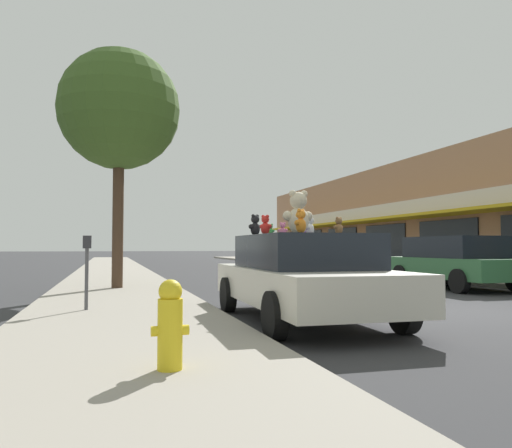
{
  "coord_description": "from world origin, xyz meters",
  "views": [
    {
      "loc": [
        -6.4,
        -8.02,
        1.22
      ],
      "look_at": [
        -3.09,
        3.18,
        1.76
      ],
      "focal_mm": 35.0,
      "sensor_mm": 36.0,
      "label": 1
    }
  ],
  "objects_px": {
    "teddy_bear_orange": "(301,221)",
    "teddy_bear_giant": "(298,213)",
    "teddy_bear_green": "(270,230)",
    "teddy_bear_brown": "(339,226)",
    "teddy_bear_pink": "(283,229)",
    "parked_car_far_center": "(454,261)",
    "teddy_bear_black": "(255,225)",
    "fire_hydrant": "(170,324)",
    "teddy_bear_purple": "(302,227)",
    "parking_meter": "(87,262)",
    "street_tree": "(119,110)",
    "teddy_bear_teal": "(302,229)",
    "plush_art_car": "(303,275)",
    "teddy_bear_white": "(310,226)",
    "teddy_bear_red": "(265,225)"
  },
  "relations": [
    {
      "from": "teddy_bear_purple",
      "to": "parking_meter",
      "type": "height_order",
      "value": "teddy_bear_purple"
    },
    {
      "from": "teddy_bear_teal",
      "to": "parking_meter",
      "type": "xyz_separation_m",
      "value": [
        -3.81,
        0.42,
        -0.6
      ]
    },
    {
      "from": "teddy_bear_green",
      "to": "street_tree",
      "type": "bearing_deg",
      "value": -16.02
    },
    {
      "from": "teddy_bear_brown",
      "to": "parked_car_far_center",
      "type": "relative_size",
      "value": 0.07
    },
    {
      "from": "teddy_bear_orange",
      "to": "teddy_bear_giant",
      "type": "bearing_deg",
      "value": -147.53
    },
    {
      "from": "teddy_bear_pink",
      "to": "parked_car_far_center",
      "type": "bearing_deg",
      "value": -127.23
    },
    {
      "from": "teddy_bear_pink",
      "to": "parked_car_far_center",
      "type": "xyz_separation_m",
      "value": [
        6.62,
        3.68,
        -0.73
      ]
    },
    {
      "from": "teddy_bear_red",
      "to": "teddy_bear_brown",
      "type": "bearing_deg",
      "value": -143.29
    },
    {
      "from": "teddy_bear_pink",
      "to": "teddy_bear_black",
      "type": "xyz_separation_m",
      "value": [
        -0.56,
        -0.11,
        0.06
      ]
    },
    {
      "from": "teddy_bear_white",
      "to": "teddy_bear_green",
      "type": "xyz_separation_m",
      "value": [
        -0.74,
        0.06,
        -0.08
      ]
    },
    {
      "from": "teddy_bear_orange",
      "to": "teddy_bear_black",
      "type": "xyz_separation_m",
      "value": [
        -0.17,
        1.79,
        0.01
      ]
    },
    {
      "from": "teddy_bear_green",
      "to": "teddy_bear_red",
      "type": "bearing_deg",
      "value": 113.46
    },
    {
      "from": "teddy_bear_green",
      "to": "parking_meter",
      "type": "bearing_deg",
      "value": 37.96
    },
    {
      "from": "teddy_bear_pink",
      "to": "teddy_bear_teal",
      "type": "bearing_deg",
      "value": -161.57
    },
    {
      "from": "plush_art_car",
      "to": "teddy_bear_black",
      "type": "distance_m",
      "value": 1.37
    },
    {
      "from": "teddy_bear_giant",
      "to": "teddy_bear_teal",
      "type": "bearing_deg",
      "value": -118.8
    },
    {
      "from": "plush_art_car",
      "to": "teddy_bear_black",
      "type": "xyz_separation_m",
      "value": [
        -0.56,
        0.92,
        0.85
      ]
    },
    {
      "from": "teddy_bear_giant",
      "to": "teddy_bear_black",
      "type": "height_order",
      "value": "teddy_bear_giant"
    },
    {
      "from": "teddy_bear_purple",
      "to": "parking_meter",
      "type": "distance_m",
      "value": 3.76
    },
    {
      "from": "fire_hydrant",
      "to": "teddy_bear_green",
      "type": "bearing_deg",
      "value": 60.87
    },
    {
      "from": "plush_art_car",
      "to": "teddy_bear_purple",
      "type": "relative_size",
      "value": 16.34
    },
    {
      "from": "teddy_bear_pink",
      "to": "teddy_bear_brown",
      "type": "bearing_deg",
      "value": 135.52
    },
    {
      "from": "street_tree",
      "to": "teddy_bear_giant",
      "type": "bearing_deg",
      "value": -65.88
    },
    {
      "from": "teddy_bear_teal",
      "to": "teddy_bear_brown",
      "type": "xyz_separation_m",
      "value": [
        0.14,
        -1.25,
        0.01
      ]
    },
    {
      "from": "teddy_bear_red",
      "to": "fire_hydrant",
      "type": "bearing_deg",
      "value": 115.52
    },
    {
      "from": "plush_art_car",
      "to": "teddy_bear_white",
      "type": "xyz_separation_m",
      "value": [
        0.46,
        0.82,
        0.84
      ]
    },
    {
      "from": "teddy_bear_teal",
      "to": "parked_car_far_center",
      "type": "height_order",
      "value": "teddy_bear_teal"
    },
    {
      "from": "plush_art_car",
      "to": "teddy_bear_red",
      "type": "height_order",
      "value": "teddy_bear_red"
    },
    {
      "from": "plush_art_car",
      "to": "teddy_bear_black",
      "type": "height_order",
      "value": "teddy_bear_black"
    },
    {
      "from": "teddy_bear_giant",
      "to": "street_tree",
      "type": "bearing_deg",
      "value": -69.73
    },
    {
      "from": "street_tree",
      "to": "teddy_bear_pink",
      "type": "bearing_deg",
      "value": -60.32
    },
    {
      "from": "parking_meter",
      "to": "teddy_bear_teal",
      "type": "bearing_deg",
      "value": -6.24
    },
    {
      "from": "teddy_bear_black",
      "to": "fire_hydrant",
      "type": "relative_size",
      "value": 0.49
    },
    {
      "from": "teddy_bear_giant",
      "to": "teddy_bear_orange",
      "type": "height_order",
      "value": "teddy_bear_giant"
    },
    {
      "from": "teddy_bear_black",
      "to": "fire_hydrant",
      "type": "xyz_separation_m",
      "value": [
        -1.99,
        -4.11,
        -1.07
      ]
    },
    {
      "from": "teddy_bear_brown",
      "to": "parking_meter",
      "type": "xyz_separation_m",
      "value": [
        -3.95,
        1.66,
        -0.61
      ]
    },
    {
      "from": "plush_art_car",
      "to": "teddy_bear_white",
      "type": "height_order",
      "value": "teddy_bear_white"
    },
    {
      "from": "teddy_bear_giant",
      "to": "teddy_bear_pink",
      "type": "distance_m",
      "value": 1.13
    },
    {
      "from": "teddy_bear_purple",
      "to": "parked_car_far_center",
      "type": "bearing_deg",
      "value": -160.04
    },
    {
      "from": "teddy_bear_red",
      "to": "teddy_bear_pink",
      "type": "relative_size",
      "value": 1.27
    },
    {
      "from": "teddy_bear_green",
      "to": "teddy_bear_brown",
      "type": "relative_size",
      "value": 0.75
    },
    {
      "from": "parking_meter",
      "to": "plush_art_car",
      "type": "bearing_deg",
      "value": -22.26
    },
    {
      "from": "plush_art_car",
      "to": "teddy_bear_green",
      "type": "distance_m",
      "value": 1.2
    },
    {
      "from": "teddy_bear_brown",
      "to": "street_tree",
      "type": "relative_size",
      "value": 0.05
    },
    {
      "from": "teddy_bear_green",
      "to": "teddy_bear_purple",
      "type": "bearing_deg",
      "value": -179.78
    },
    {
      "from": "teddy_bear_orange",
      "to": "fire_hydrant",
      "type": "height_order",
      "value": "teddy_bear_orange"
    },
    {
      "from": "teddy_bear_brown",
      "to": "teddy_bear_red",
      "type": "bearing_deg",
      "value": -44.14
    },
    {
      "from": "teddy_bear_white",
      "to": "fire_hydrant",
      "type": "bearing_deg",
      "value": 0.14
    },
    {
      "from": "teddy_bear_giant",
      "to": "teddy_bear_white",
      "type": "distance_m",
      "value": 1.08
    },
    {
      "from": "teddy_bear_white",
      "to": "teddy_bear_brown",
      "type": "relative_size",
      "value": 1.3
    }
  ]
}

